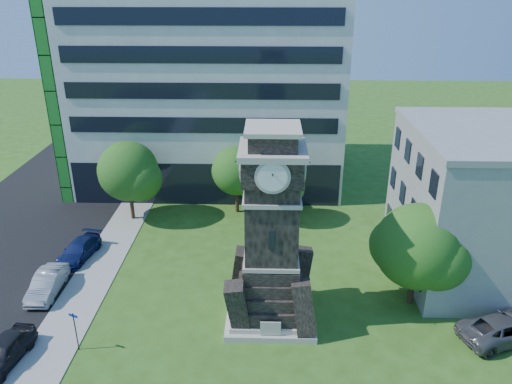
{
  "coord_description": "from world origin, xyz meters",
  "views": [
    {
      "loc": [
        2.82,
        -23.69,
        19.51
      ],
      "look_at": [
        1.98,
        6.11,
        6.63
      ],
      "focal_mm": 35.0,
      "sensor_mm": 36.0,
      "label": 1
    }
  ],
  "objects_px": {
    "car_street_north": "(79,250)",
    "car_street_mid": "(47,283)",
    "car_east_lot": "(503,329)",
    "car_street_south": "(4,352)",
    "street_sign": "(75,327)",
    "park_bench": "(271,331)",
    "clock_tower": "(271,241)"
  },
  "relations": [
    {
      "from": "car_street_north",
      "to": "car_street_mid",
      "type": "bearing_deg",
      "value": -86.16
    },
    {
      "from": "car_street_mid",
      "to": "car_east_lot",
      "type": "xyz_separation_m",
      "value": [
        28.43,
        -3.87,
        0.02
      ]
    },
    {
      "from": "car_street_north",
      "to": "car_street_south",
      "type": "bearing_deg",
      "value": -80.75
    },
    {
      "from": "car_street_south",
      "to": "street_sign",
      "type": "relative_size",
      "value": 1.74
    },
    {
      "from": "car_street_north",
      "to": "street_sign",
      "type": "distance_m",
      "value": 10.67
    },
    {
      "from": "car_street_south",
      "to": "street_sign",
      "type": "xyz_separation_m",
      "value": [
        3.64,
        1.15,
        0.82
      ]
    },
    {
      "from": "park_bench",
      "to": "car_street_mid",
      "type": "bearing_deg",
      "value": 166.96
    },
    {
      "from": "car_street_north",
      "to": "park_bench",
      "type": "height_order",
      "value": "car_street_north"
    },
    {
      "from": "car_street_mid",
      "to": "car_street_north",
      "type": "height_order",
      "value": "car_street_mid"
    },
    {
      "from": "street_sign",
      "to": "car_street_north",
      "type": "bearing_deg",
      "value": 131.31
    },
    {
      "from": "clock_tower",
      "to": "street_sign",
      "type": "xyz_separation_m",
      "value": [
        -10.91,
        -3.46,
        -3.73
      ]
    },
    {
      "from": "clock_tower",
      "to": "car_street_south",
      "type": "relative_size",
      "value": 2.83
    },
    {
      "from": "car_east_lot",
      "to": "park_bench",
      "type": "height_order",
      "value": "car_east_lot"
    },
    {
      "from": "clock_tower",
      "to": "street_sign",
      "type": "height_order",
      "value": "clock_tower"
    },
    {
      "from": "clock_tower",
      "to": "car_street_south",
      "type": "bearing_deg",
      "value": -162.41
    },
    {
      "from": "street_sign",
      "to": "clock_tower",
      "type": "bearing_deg",
      "value": 39.7
    },
    {
      "from": "car_east_lot",
      "to": "street_sign",
      "type": "bearing_deg",
      "value": 73.92
    },
    {
      "from": "car_east_lot",
      "to": "park_bench",
      "type": "distance_m",
      "value": 13.51
    },
    {
      "from": "clock_tower",
      "to": "park_bench",
      "type": "height_order",
      "value": "clock_tower"
    },
    {
      "from": "car_street_south",
      "to": "car_street_north",
      "type": "height_order",
      "value": "car_street_south"
    },
    {
      "from": "clock_tower",
      "to": "car_street_north",
      "type": "height_order",
      "value": "clock_tower"
    },
    {
      "from": "car_street_mid",
      "to": "car_east_lot",
      "type": "distance_m",
      "value": 28.69
    },
    {
      "from": "car_street_south",
      "to": "car_street_mid",
      "type": "relative_size",
      "value": 0.98
    },
    {
      "from": "car_street_north",
      "to": "car_east_lot",
      "type": "distance_m",
      "value": 29.19
    },
    {
      "from": "car_street_south",
      "to": "park_bench",
      "type": "relative_size",
      "value": 2.53
    },
    {
      "from": "car_street_mid",
      "to": "car_east_lot",
      "type": "relative_size",
      "value": 0.82
    },
    {
      "from": "park_bench",
      "to": "car_street_north",
      "type": "bearing_deg",
      "value": 151.27
    },
    {
      "from": "car_street_south",
      "to": "street_sign",
      "type": "distance_m",
      "value": 3.91
    },
    {
      "from": "car_street_south",
      "to": "car_east_lot",
      "type": "xyz_separation_m",
      "value": [
        28.08,
        2.73,
        0.01
      ]
    },
    {
      "from": "clock_tower",
      "to": "car_street_mid",
      "type": "bearing_deg",
      "value": 172.39
    },
    {
      "from": "car_east_lot",
      "to": "street_sign",
      "type": "distance_m",
      "value": 24.5
    },
    {
      "from": "clock_tower",
      "to": "car_east_lot",
      "type": "bearing_deg",
      "value": -7.91
    }
  ]
}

